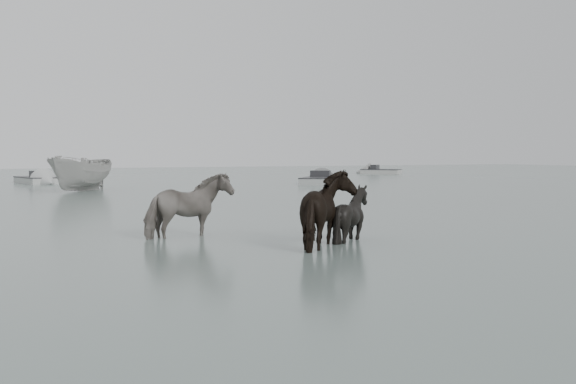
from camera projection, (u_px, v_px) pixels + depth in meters
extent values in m
plane|color=#566760|center=(264.00, 244.00, 14.14)|extent=(140.00, 140.00, 0.00)
imported|color=black|center=(188.00, 200.00, 15.31)|extent=(2.04, 1.31, 1.59)
imported|color=black|center=(332.00, 202.00, 13.76)|extent=(1.82, 2.00, 1.72)
imported|color=black|center=(351.00, 205.00, 14.77)|extent=(1.38, 1.25, 1.44)
imported|color=#A7A7A3|center=(82.00, 172.00, 33.42)|extent=(4.27, 4.59, 1.76)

